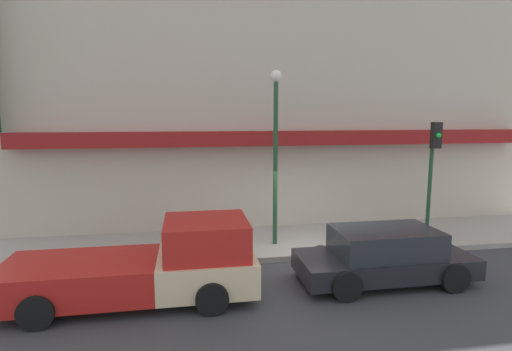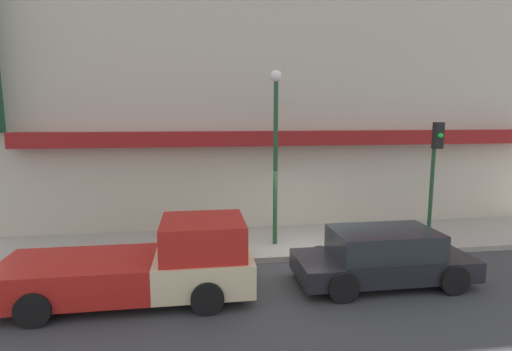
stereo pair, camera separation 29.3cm
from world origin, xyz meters
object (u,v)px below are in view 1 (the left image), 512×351
Objects in this scene: parked_car at (384,256)px; fire_hydrant at (215,241)px; traffic_light at (433,161)px; pickup_truck at (151,266)px; street_lamp at (276,137)px.

fire_hydrant is (-4.13, 2.64, -0.22)m from parked_car.
parked_car is at bearing -140.44° from traffic_light.
pickup_truck is 5.77m from parked_car.
street_lamp reaches higher than pickup_truck.
parked_car is at bearing -53.50° from street_lamp.
fire_hydrant is (1.64, 2.64, -0.34)m from pickup_truck.
traffic_light is (8.42, 2.19, 2.00)m from pickup_truck.
parked_car is (5.77, -0.00, -0.12)m from pickup_truck.
street_lamp reaches higher than traffic_light.
street_lamp is at bearing 127.29° from parked_car.
pickup_truck is 1.27× the size of parked_car.
pickup_truck is 9.70× the size of fire_hydrant.
fire_hydrant is 7.19m from traffic_light.
street_lamp is 1.40× the size of traffic_light.
pickup_truck is 1.04× the size of street_lamp.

